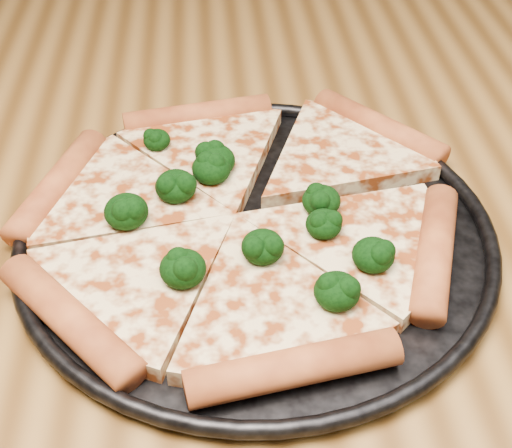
{
  "coord_description": "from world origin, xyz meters",
  "views": [
    {
      "loc": [
        0.02,
        -0.42,
        1.1
      ],
      "look_at": [
        0.05,
        -0.02,
        0.77
      ],
      "focal_mm": 50.39,
      "sensor_mm": 36.0,
      "label": 1
    }
  ],
  "objects": [
    {
      "name": "dining_table",
      "position": [
        0.0,
        0.0,
        0.66
      ],
      "size": [
        1.2,
        0.9,
        0.75
      ],
      "color": "brown",
      "rests_on": "ground"
    },
    {
      "name": "pizza_pan",
      "position": [
        0.05,
        -0.02,
        0.76
      ],
      "size": [
        0.35,
        0.35,
        0.02
      ],
      "color": "black",
      "rests_on": "dining_table"
    },
    {
      "name": "pizza",
      "position": [
        0.03,
        -0.01,
        0.77
      ],
      "size": [
        0.35,
        0.34,
        0.03
      ],
      "rotation": [
        0.0,
        0.0,
        0.18
      ],
      "color": "beige",
      "rests_on": "pizza_pan"
    },
    {
      "name": "broccoli_florets",
      "position": [
        0.03,
        -0.02,
        0.78
      ],
      "size": [
        0.2,
        0.21,
        0.02
      ],
      "color": "black",
      "rests_on": "pizza"
    }
  ]
}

